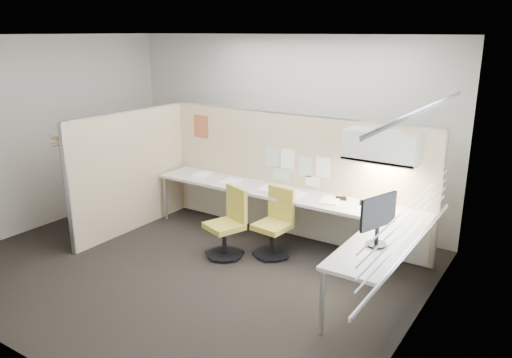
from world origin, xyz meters
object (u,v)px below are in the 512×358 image
Objects in this scene: desk at (299,208)px; monitor at (378,217)px; chair_right at (275,225)px; chair_left at (228,225)px; phone at (381,207)px.

desk is 1.68m from monitor.
monitor reaches higher than chair_right.
monitor is (1.37, -0.86, 0.44)m from desk.
monitor is at bearing 13.11° from chair_left.
monitor is 1.11m from phone.
chair_left is at bearing -138.65° from chair_right.
desk is 4.52× the size of chair_right.
chair_right is 3.38× the size of phone.
phone is at bearing 25.18° from chair_right.
chair_left is 1.02× the size of chair_right.
monitor is (2.06, -0.24, 0.62)m from chair_left.
chair_left is 3.45× the size of phone.
chair_left is 0.61m from chair_right.
desk is at bearing 169.64° from phone.
chair_right reaches higher than phone.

